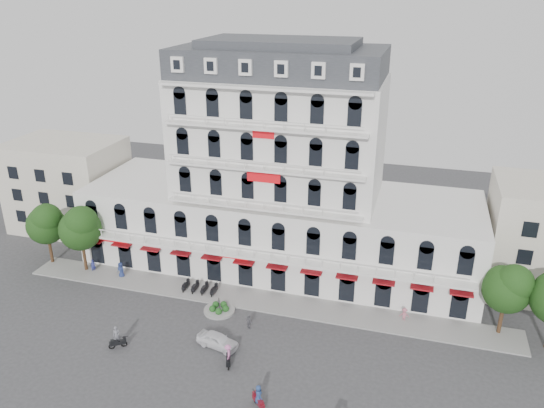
{
  "coord_description": "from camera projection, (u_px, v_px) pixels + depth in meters",
  "views": [
    {
      "loc": [
        14.97,
        -36.47,
        30.86
      ],
      "look_at": [
        1.44,
        10.0,
        10.81
      ],
      "focal_mm": 35.0,
      "sensor_mm": 36.0,
      "label": 1
    }
  ],
  "objects": [
    {
      "name": "rider_east",
      "position": [
        258.0,
        397.0,
        41.45
      ],
      "size": [
        1.32,
        1.3,
        2.11
      ],
      "rotation": [
        0.0,
        0.0,
        2.37
      ],
      "color": "maroon",
      "rests_on": "ground"
    },
    {
      "name": "rider_center",
      "position": [
        228.0,
        355.0,
        46.03
      ],
      "size": [
        0.96,
        1.64,
        2.15
      ],
      "rotation": [
        0.0,
        0.0,
        5.07
      ],
      "color": "black",
      "rests_on": "ground"
    },
    {
      "name": "sidewalk",
      "position": [
        256.0,
        300.0,
        55.98
      ],
      "size": [
        53.0,
        4.0,
        0.16
      ],
      "primitive_type": "cube",
      "color": "gray",
      "rests_on": "ground"
    },
    {
      "name": "flank_building_west",
      "position": [
        69.0,
        185.0,
        71.22
      ],
      "size": [
        14.0,
        10.0,
        12.0
      ],
      "primitive_type": "cube",
      "color": "beige",
      "rests_on": "ground"
    },
    {
      "name": "main_building",
      "position": [
        279.0,
        184.0,
        60.17
      ],
      "size": [
        45.0,
        15.0,
        25.8
      ],
      "color": "silver",
      "rests_on": "ground"
    },
    {
      "name": "pedestrian_right",
      "position": [
        404.0,
        315.0,
        52.24
      ],
      "size": [
        1.0,
        0.6,
        1.5
      ],
      "primitive_type": "imported",
      "rotation": [
        0.0,
        0.0,
        3.19
      ],
      "color": "#BC6375",
      "rests_on": "ground"
    },
    {
      "name": "pedestrian_mid",
      "position": [
        249.0,
        322.0,
        51.16
      ],
      "size": [
        0.94,
        0.76,
        1.5
      ],
      "primitive_type": "imported",
      "rotation": [
        0.0,
        0.0,
        2.61
      ],
      "color": "slate",
      "rests_on": "ground"
    },
    {
      "name": "tree_west_inner",
      "position": [
        80.0,
        226.0,
        59.67
      ],
      "size": [
        4.76,
        4.76,
        8.25
      ],
      "color": "#382314",
      "rests_on": "ground"
    },
    {
      "name": "parked_car",
      "position": [
        218.0,
        340.0,
        48.61
      ],
      "size": [
        4.25,
        2.39,
        1.36
      ],
      "primitive_type": "imported",
      "rotation": [
        0.0,
        0.0,
        1.37
      ],
      "color": "white",
      "rests_on": "ground"
    },
    {
      "name": "parked_scooter_row",
      "position": [
        200.0,
        292.0,
        57.47
      ],
      "size": [
        4.4,
        1.8,
        1.1
      ],
      "primitive_type": null,
      "color": "black",
      "rests_on": "ground"
    },
    {
      "name": "rider_west",
      "position": [
        117.0,
        338.0,
        48.3
      ],
      "size": [
        1.48,
        1.13,
        2.3
      ],
      "rotation": [
        0.0,
        0.0,
        0.59
      ],
      "color": "black",
      "rests_on": "ground"
    },
    {
      "name": "traffic_island",
      "position": [
        219.0,
        309.0,
        54.02
      ],
      "size": [
        3.2,
        3.2,
        1.6
      ],
      "color": "gray",
      "rests_on": "ground"
    },
    {
      "name": "tree_east_inner",
      "position": [
        508.0,
        287.0,
        48.67
      ],
      "size": [
        4.4,
        4.37,
        7.57
      ],
      "color": "#382314",
      "rests_on": "ground"
    },
    {
      "name": "pedestrian_left",
      "position": [
        121.0,
        270.0,
        60.08
      ],
      "size": [
        1.03,
        0.78,
        1.88
      ],
      "primitive_type": "imported",
      "rotation": [
        0.0,
        0.0,
        -0.22
      ],
      "color": "navy",
      "rests_on": "ground"
    },
    {
      "name": "pedestrian_far",
      "position": [
        93.0,
        266.0,
        61.32
      ],
      "size": [
        0.65,
        0.68,
        1.56
      ],
      "primitive_type": "imported",
      "rotation": [
        0.0,
        0.0,
        0.9
      ],
      "color": "navy",
      "rests_on": "ground"
    },
    {
      "name": "ground",
      "position": [
        226.0,
        353.0,
        48.02
      ],
      "size": [
        120.0,
        120.0,
        0.0
      ],
      "primitive_type": "plane",
      "color": "#38383A",
      "rests_on": "ground"
    },
    {
      "name": "tree_west_outer",
      "position": [
        46.0,
        222.0,
        61.53
      ],
      "size": [
        4.5,
        4.48,
        7.76
      ],
      "color": "#382314",
      "rests_on": "ground"
    }
  ]
}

